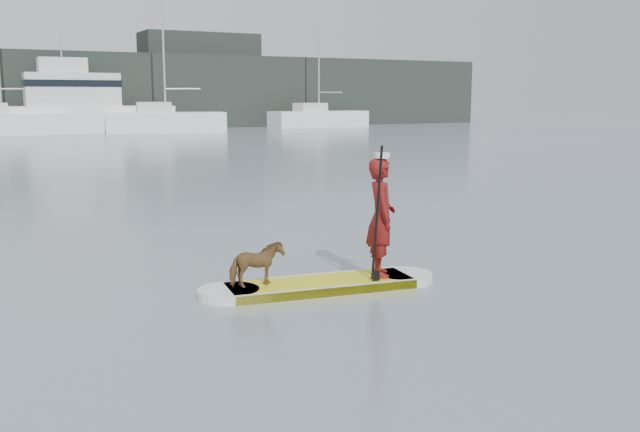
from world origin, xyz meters
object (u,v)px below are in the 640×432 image
sailboat_d (1,121)px  sailboat_f (318,117)px  dog (256,264)px  paddleboard (320,285)px  sailboat_e (165,121)px  motor_yacht_a (82,105)px  paddler (381,217)px

sailboat_d → sailboat_f: size_ratio=0.99×
dog → sailboat_f: sailboat_f is taller
paddleboard → sailboat_f: bearing=70.5°
dog → sailboat_e: bearing=-13.9°
sailboat_d → motor_yacht_a: (5.51, 0.95, 1.05)m
dog → sailboat_f: size_ratio=0.05×
paddler → sailboat_e: 43.74m
sailboat_f → motor_yacht_a: 19.21m
dog → sailboat_e: sailboat_e is taller
paddler → sailboat_d: sailboat_d is taller
motor_yacht_a → dog: bearing=-94.9°
paddleboard → motor_yacht_a: (4.75, 45.81, 1.90)m
motor_yacht_a → sailboat_d: bearing=-168.2°
dog → sailboat_d: size_ratio=0.05×
sailboat_d → motor_yacht_a: 5.69m
paddler → sailboat_f: (23.05, 45.79, -0.06)m
sailboat_f → paddler: bearing=-120.9°
dog → sailboat_d: 44.74m
sailboat_e → sailboat_f: bearing=22.3°
sailboat_f → dog: bearing=-122.7°
sailboat_d → paddleboard: bearing=-89.0°
dog → motor_yacht_a: motor_yacht_a is taller
sailboat_f → motor_yacht_a: (-19.18, 0.15, 1.09)m
sailboat_f → motor_yacht_a: bearing=175.4°
paddler → motor_yacht_a: size_ratio=0.14×
sailboat_e → paddleboard: bearing=-92.7°
sailboat_f → motor_yacht_a: sailboat_f is taller
sailboat_f → sailboat_d: bearing=177.7°
paddleboard → dog: (-0.87, 0.12, 0.35)m
dog → motor_yacht_a: size_ratio=0.06×
paddler → dog: bearing=105.0°
paddler → motor_yacht_a: bearing=18.4°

